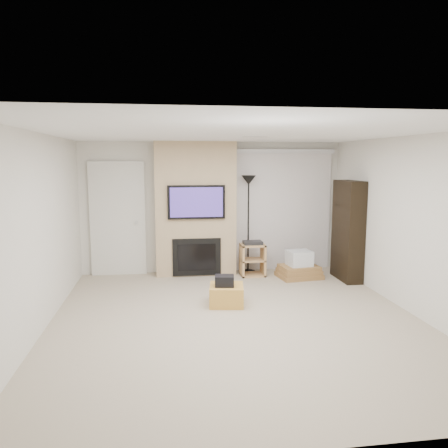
{
  "coord_description": "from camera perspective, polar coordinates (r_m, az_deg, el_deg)",
  "views": [
    {
      "loc": [
        -0.97,
        -5.61,
        2.15
      ],
      "look_at": [
        0.0,
        1.2,
        1.15
      ],
      "focal_mm": 35.0,
      "sensor_mm": 36.0,
      "label": 1
    }
  ],
  "objects": [
    {
      "name": "wall_right",
      "position": [
        6.65,
        23.41,
        -0.18
      ],
      "size": [
        0.0,
        5.5,
        2.5
      ],
      "primitive_type": "cube",
      "rotation": [
        1.57,
        0.0,
        1.57
      ],
      "color": "silver",
      "rests_on": "ground"
    },
    {
      "name": "black_bag",
      "position": [
        6.54,
        0.07,
        -7.43
      ],
      "size": [
        0.31,
        0.26,
        0.16
      ],
      "primitive_type": "cube",
      "rotation": [
        0.0,
        0.0,
        -0.15
      ],
      "color": "black",
      "rests_on": "ottoman"
    },
    {
      "name": "bookshelf",
      "position": [
        8.18,
        15.87,
        -0.84
      ],
      "size": [
        0.3,
        0.8,
        1.8
      ],
      "color": "black",
      "rests_on": "floor"
    },
    {
      "name": "fireplace_wall",
      "position": [
        8.22,
        -3.74,
        1.87
      ],
      "size": [
        1.5,
        0.47,
        2.5
      ],
      "color": "tan",
      "rests_on": "floor"
    },
    {
      "name": "wall_left",
      "position": [
        5.88,
        -23.09,
        -1.2
      ],
      "size": [
        0.0,
        5.5,
        2.5
      ],
      "primitive_type": "cube",
      "rotation": [
        1.57,
        0.0,
        1.57
      ],
      "color": "silver",
      "rests_on": "ground"
    },
    {
      "name": "box_stack",
      "position": [
        8.23,
        9.78,
        -5.6
      ],
      "size": [
        0.83,
        0.67,
        0.51
      ],
      "color": "olive",
      "rests_on": "floor"
    },
    {
      "name": "entry_door",
      "position": [
        8.43,
        -13.69,
        0.57
      ],
      "size": [
        1.02,
        0.11,
        2.14
      ],
      "color": "silver",
      "rests_on": "floor"
    },
    {
      "name": "vertical_blinds",
      "position": [
        8.68,
        7.78,
        2.4
      ],
      "size": [
        1.98,
        0.1,
        2.37
      ],
      "color": "silver",
      "rests_on": "floor"
    },
    {
      "name": "wall_front",
      "position": [
        3.15,
        10.31,
        -8.48
      ],
      "size": [
        5.0,
        0.0,
        2.5
      ],
      "primitive_type": "cube",
      "rotation": [
        1.57,
        0.0,
        0.0
      ],
      "color": "silver",
      "rests_on": "ground"
    },
    {
      "name": "wall_back",
      "position": [
        8.46,
        -1.48,
        2.17
      ],
      "size": [
        5.0,
        0.0,
        2.5
      ],
      "primitive_type": "cube",
      "rotation": [
        1.57,
        0.0,
        0.0
      ],
      "color": "silver",
      "rests_on": "ground"
    },
    {
      "name": "ottoman",
      "position": [
        6.64,
        0.33,
        -9.25
      ],
      "size": [
        0.57,
        0.57,
        0.3
      ],
      "primitive_type": "cube",
      "rotation": [
        0.0,
        0.0,
        -0.15
      ],
      "color": "gold",
      "rests_on": "floor"
    },
    {
      "name": "av_stand",
      "position": [
        8.25,
        3.75,
        -4.38
      ],
      "size": [
        0.45,
        0.38,
        0.66
      ],
      "color": "tan",
      "rests_on": "floor"
    },
    {
      "name": "hvac_vent",
      "position": [
        6.56,
        4.03,
        11.29
      ],
      "size": [
        0.35,
        0.18,
        0.01
      ],
      "primitive_type": "cube",
      "color": "silver",
      "rests_on": "ceiling"
    },
    {
      "name": "floor",
      "position": [
        6.08,
        1.63,
        -12.43
      ],
      "size": [
        5.0,
        5.5,
        0.0
      ],
      "primitive_type": "cube",
      "color": "tan",
      "rests_on": "ground"
    },
    {
      "name": "ceiling",
      "position": [
        5.7,
        1.74,
        11.79
      ],
      "size": [
        5.0,
        5.5,
        0.0
      ],
      "primitive_type": "cube",
      "color": "white",
      "rests_on": "wall_back"
    },
    {
      "name": "floor_lamp",
      "position": [
        8.3,
        3.22,
        3.61
      ],
      "size": [
        0.28,
        0.28,
        1.88
      ],
      "color": "black",
      "rests_on": "floor"
    }
  ]
}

